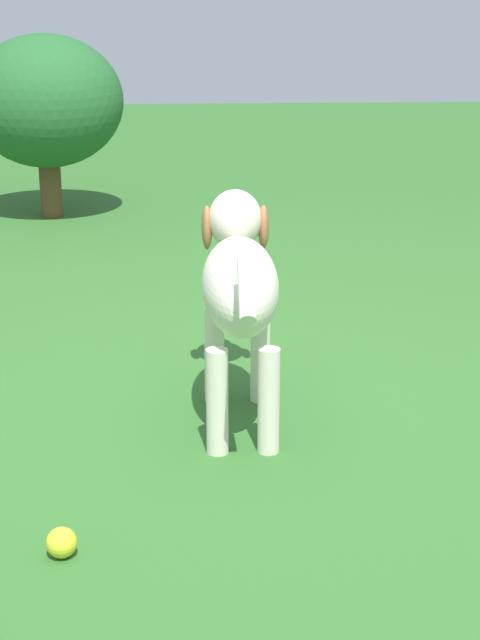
% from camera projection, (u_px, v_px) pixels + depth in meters
% --- Properties ---
extents(ground, '(14.00, 14.00, 0.00)m').
position_uv_depth(ground, '(227.00, 411.00, 2.96)').
color(ground, '#2D6026').
extents(dog, '(0.20, 0.86, 0.58)m').
position_uv_depth(dog, '(239.00, 283.00, 2.79)').
color(dog, silver).
rests_on(dog, ground).
extents(tennis_ball_0, '(0.07, 0.07, 0.07)m').
position_uv_depth(tennis_ball_0, '(62.00, 543.00, 2.22)').
color(tennis_ball_0, yellow).
rests_on(tennis_ball_0, ground).
extents(shrub_near, '(0.75, 0.67, 0.88)m').
position_uv_depth(shrub_near, '(46.00, 102.00, 5.08)').
color(shrub_near, brown).
rests_on(shrub_near, ground).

